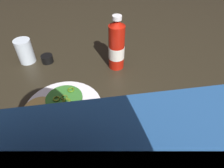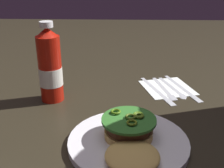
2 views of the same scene
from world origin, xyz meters
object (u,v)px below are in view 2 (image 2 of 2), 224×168
spoon_utensil (176,89)px  steak_knife (159,91)px  butter_knife (184,88)px  burger_sandwich (130,137)px  napkin (167,87)px  dinner_plate (128,142)px  fork_utensil (165,89)px  ketchup_bottle (50,67)px

spoon_utensil → steak_knife: bearing=-74.4°
steak_knife → butter_knife: same height
burger_sandwich → steak_knife: bearing=162.0°
burger_sandwich → napkin: 0.36m
napkin → spoon_utensil: 0.03m
butter_knife → burger_sandwich: bearing=-29.1°
napkin → butter_knife: (0.01, 0.05, 0.00)m
dinner_plate → fork_utensil: 0.32m
dinner_plate → napkin: bearing=157.3°
steak_knife → napkin: bearing=139.2°
napkin → burger_sandwich: bearing=-21.0°
dinner_plate → burger_sandwich: bearing=6.9°
fork_utensil → steak_knife: bearing=-55.5°
spoon_utensil → burger_sandwich: bearing=-25.9°
burger_sandwich → spoon_utensil: bearing=154.1°
fork_utensil → spoon_utensil: bearing=89.6°
ketchup_bottle → steak_knife: (-0.06, 0.32, -0.10)m
napkin → fork_utensil: fork_utensil is taller
ketchup_bottle → steak_knife: 0.34m
ketchup_bottle → napkin: 0.38m
spoon_utensil → dinner_plate: bearing=-27.9°
napkin → butter_knife: 0.05m
burger_sandwich → steak_knife: burger_sandwich is taller
ketchup_bottle → dinner_plate: bearing=44.8°
ketchup_bottle → fork_utensil: bearing=102.2°
steak_knife → spoon_utensil: bearing=105.6°
dinner_plate → steak_knife: dinner_plate is taller
ketchup_bottle → fork_utensil: size_ratio=1.27×
dinner_plate → steak_knife: 0.30m
napkin → butter_knife: butter_knife is taller
ketchup_bottle → spoon_utensil: bearing=101.1°
steak_knife → fork_utensil: size_ratio=1.18×
napkin → spoon_utensil: size_ratio=0.90×
steak_knife → dinner_plate: bearing=-19.7°
ketchup_bottle → steak_knife: size_ratio=1.07×
burger_sandwich → fork_utensil: burger_sandwich is taller
burger_sandwich → steak_knife: (-0.30, 0.10, -0.03)m
dinner_plate → spoon_utensil: dinner_plate is taller
ketchup_bottle → fork_utensil: (-0.07, 0.34, -0.10)m
dinner_plate → fork_utensil: size_ratio=1.46×
dinner_plate → napkin: 0.34m
ketchup_bottle → butter_knife: 0.42m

